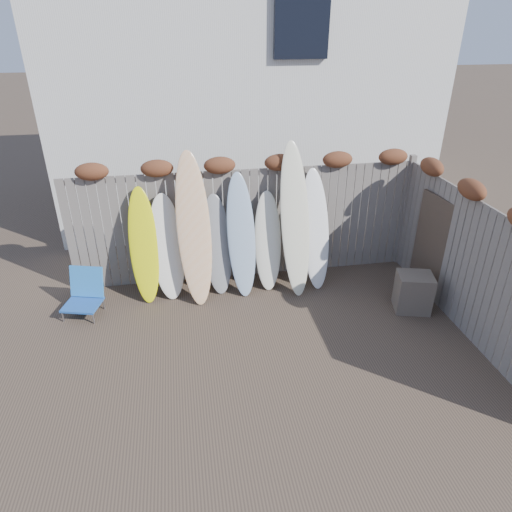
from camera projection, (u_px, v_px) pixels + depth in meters
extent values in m
plane|color=#493A2D|center=(271.00, 358.00, 6.38)|extent=(80.00, 80.00, 0.00)
cube|color=slate|center=(244.00, 225.00, 8.00)|extent=(6.00, 0.10, 2.00)
cube|color=slate|center=(405.00, 211.00, 8.43)|extent=(0.10, 0.10, 2.10)
ellipsoid|color=brown|center=(92.00, 172.00, 7.10)|extent=(0.52, 0.28, 0.28)
ellipsoid|color=brown|center=(157.00, 168.00, 7.25)|extent=(0.52, 0.28, 0.28)
ellipsoid|color=brown|center=(220.00, 165.00, 7.40)|extent=(0.52, 0.28, 0.28)
ellipsoid|color=brown|center=(280.00, 162.00, 7.55)|extent=(0.52, 0.28, 0.28)
ellipsoid|color=brown|center=(338.00, 160.00, 7.70)|extent=(0.52, 0.28, 0.28)
ellipsoid|color=brown|center=(393.00, 157.00, 7.85)|extent=(0.52, 0.28, 0.28)
cube|color=slate|center=(474.00, 271.00, 6.54)|extent=(0.10, 4.40, 2.00)
ellipsoid|color=brown|center=(472.00, 189.00, 6.37)|extent=(0.28, 0.56, 0.28)
ellipsoid|color=brown|center=(432.00, 167.00, 7.33)|extent=(0.28, 0.56, 0.28)
cube|color=silver|center=(239.00, 76.00, 10.73)|extent=(8.00, 5.00, 6.00)
cube|color=black|center=(302.00, 19.00, 8.06)|extent=(1.00, 0.12, 1.30)
cube|color=#2256AC|center=(83.00, 305.00, 7.21)|extent=(0.65, 0.60, 0.03)
cube|color=#2A7DD2|center=(87.00, 282.00, 7.31)|extent=(0.56, 0.30, 0.50)
cylinder|color=#A09FA6|center=(63.00, 316.00, 7.10)|extent=(0.03, 0.03, 0.20)
cylinder|color=#ADADB4|center=(75.00, 302.00, 7.46)|extent=(0.03, 0.03, 0.20)
cylinder|color=#ADADB4|center=(93.00, 318.00, 7.05)|extent=(0.03, 0.03, 0.20)
cylinder|color=#9FA0A6|center=(104.00, 304.00, 7.41)|extent=(0.03, 0.03, 0.20)
cube|color=#6A6150|center=(413.00, 292.00, 7.32)|extent=(0.64, 0.57, 0.63)
cube|color=#433929|center=(437.00, 251.00, 7.41)|extent=(0.19, 1.15, 1.73)
ellipsoid|color=#E3E60A|center=(144.00, 246.00, 7.43)|extent=(0.48, 0.67, 1.86)
ellipsoid|color=white|center=(167.00, 247.00, 7.53)|extent=(0.60, 0.67, 1.72)
ellipsoid|color=#F5A77F|center=(194.00, 230.00, 7.32)|extent=(0.59, 0.88, 2.41)
ellipsoid|color=gray|center=(217.00, 245.00, 7.69)|extent=(0.52, 0.63, 1.66)
ellipsoid|color=#8BA4C0|center=(241.00, 235.00, 7.59)|extent=(0.50, 0.74, 2.02)
ellipsoid|color=white|center=(268.00, 241.00, 7.80)|extent=(0.51, 0.64, 1.66)
ellipsoid|color=beige|center=(295.00, 220.00, 7.56)|extent=(0.53, 0.89, 2.49)
ellipsoid|color=white|center=(315.00, 230.00, 7.81)|extent=(0.52, 0.74, 2.01)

